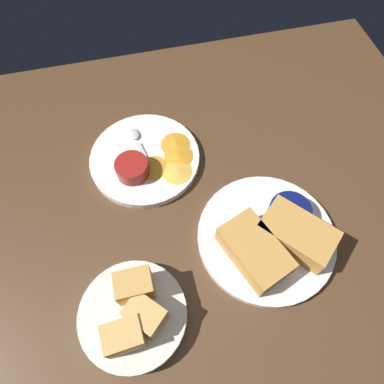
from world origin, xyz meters
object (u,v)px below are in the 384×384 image
object	(u,v)px
sandwich_half_far	(297,234)
ramekin_dark_sauce	(289,212)
plate_sandwich_main	(266,237)
bread_basket_rear	(134,314)
spoon_by_gravy_ramekin	(136,138)
spoon_by_dark_ramekin	(262,231)
ramekin_light_gravy	(132,168)
plate_chips_companion	(145,158)
sandwich_half_near	(254,251)

from	to	relation	value
sandwich_half_far	ramekin_dark_sauce	bearing A→B (deg)	-5.99
plate_sandwich_main	bread_basket_rear	size ratio (longest dim) A/B	1.44
plate_sandwich_main	spoon_by_gravy_ramekin	xyz separation A→B (cm)	(28.01, 20.29, 1.16)
spoon_by_dark_ramekin	ramekin_light_gravy	distance (cm)	28.67
plate_chips_companion	spoon_by_dark_ramekin	bearing A→B (deg)	-139.93
spoon_by_gravy_ramekin	bread_basket_rear	world-z (taller)	bread_basket_rear
ramekin_dark_sauce	spoon_by_dark_ramekin	world-z (taller)	ramekin_dark_sauce
ramekin_dark_sauce	plate_chips_companion	bearing A→B (deg)	50.29
ramekin_light_gravy	spoon_by_gravy_ramekin	size ratio (longest dim) A/B	0.67
plate_sandwich_main	spoon_by_dark_ramekin	xyz separation A→B (cm)	(0.90, 0.59, 1.16)
sandwich_half_far	ramekin_light_gravy	world-z (taller)	sandwich_half_far
ramekin_dark_sauce	bread_basket_rear	world-z (taller)	bread_basket_rear
sandwich_half_far	plate_chips_companion	xyz separation A→B (cm)	(24.95, 23.91, -3.20)
plate_chips_companion	bread_basket_rear	bearing A→B (deg)	167.45
ramekin_light_gravy	bread_basket_rear	xyz separation A→B (cm)	(-27.98, 4.08, -0.82)
sandwich_half_near	ramekin_light_gravy	bearing A→B (deg)	39.00
ramekin_light_gravy	spoon_by_gravy_ramekin	distance (cm)	8.73
bread_basket_rear	spoon_by_dark_ramekin	bearing A→B (deg)	-70.23
ramekin_light_gravy	sandwich_half_near	bearing A→B (deg)	-141.00
sandwich_half_far	bread_basket_rear	size ratio (longest dim) A/B	0.82
spoon_by_dark_ramekin	ramekin_dark_sauce	bearing A→B (deg)	-70.74
sandwich_half_far	plate_chips_companion	distance (cm)	34.71
spoon_by_gravy_ramekin	sandwich_half_near	bearing A→B (deg)	-152.14
plate_sandwich_main	ramekin_light_gravy	distance (cm)	29.78
spoon_by_dark_ramekin	ramekin_light_gravy	size ratio (longest dim) A/B	1.46
sandwich_half_near	plate_chips_companion	world-z (taller)	sandwich_half_near
spoon_by_dark_ramekin	spoon_by_gravy_ramekin	size ratio (longest dim) A/B	0.98
sandwich_half_far	spoon_by_gravy_ramekin	xyz separation A→B (cm)	(29.82, 24.89, -2.04)
plate_sandwich_main	ramekin_light_gravy	world-z (taller)	ramekin_light_gravy
sandwich_half_near	ramekin_dark_sauce	size ratio (longest dim) A/B	1.88
spoon_by_dark_ramekin	spoon_by_gravy_ramekin	world-z (taller)	same
sandwich_half_far	plate_chips_companion	size ratio (longest dim) A/B	0.63
ramekin_light_gravy	sandwich_half_far	bearing A→B (deg)	-128.61
sandwich_half_far	ramekin_dark_sauce	distance (cm)	4.75
spoon_by_dark_ramekin	spoon_by_gravy_ramekin	bearing A→B (deg)	36.00
sandwich_half_far	bread_basket_rear	world-z (taller)	bread_basket_rear
ramekin_dark_sauce	spoon_by_gravy_ramekin	size ratio (longest dim) A/B	0.80
ramekin_dark_sauce	spoon_by_gravy_ramekin	bearing A→B (deg)	45.28
sandwich_half_near	bread_basket_rear	world-z (taller)	bread_basket_rear
sandwich_half_far	spoon_by_gravy_ramekin	size ratio (longest dim) A/B	1.49
sandwich_half_near	ramekin_dark_sauce	xyz separation A→B (cm)	(5.96, -8.95, -0.61)
plate_sandwich_main	sandwich_half_far	world-z (taller)	sandwich_half_far
ramekin_dark_sauce	sandwich_half_near	bearing A→B (deg)	123.66
sandwich_half_near	bread_basket_rear	bearing A→B (deg)	103.22
plate_chips_companion	ramekin_dark_sauce	bearing A→B (deg)	-129.71
sandwich_half_far	plate_chips_companion	world-z (taller)	sandwich_half_far
plate_sandwich_main	spoon_by_gravy_ramekin	bearing A→B (deg)	35.92
sandwich_half_near	sandwich_half_far	xyz separation A→B (cm)	(1.27, -8.45, 0.00)
spoon_by_dark_ramekin	ramekin_light_gravy	bearing A→B (deg)	49.14
plate_sandwich_main	spoon_by_dark_ramekin	bearing A→B (deg)	33.52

